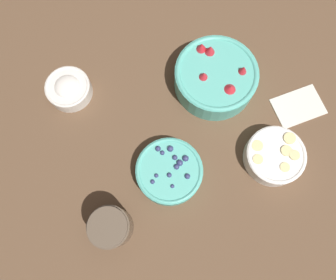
{
  "coord_description": "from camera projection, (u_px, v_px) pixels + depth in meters",
  "views": [
    {
      "loc": [
        0.11,
        0.26,
        0.82
      ],
      "look_at": [
        0.05,
        0.05,
        0.05
      ],
      "focal_mm": 35.0,
      "sensor_mm": 36.0,
      "label": 1
    }
  ],
  "objects": [
    {
      "name": "bowl_cream",
      "position": [
        68.0,
        89.0,
        0.86
      ],
      "size": [
        0.12,
        0.12,
        0.05
      ],
      "color": "silver",
      "rests_on": "ground_plane"
    },
    {
      "name": "napkin",
      "position": [
        299.0,
        106.0,
        0.87
      ],
      "size": [
        0.14,
        0.1,
        0.01
      ],
      "color": "silver",
      "rests_on": "ground_plane"
    },
    {
      "name": "bowl_blueberries",
      "position": [
        169.0,
        171.0,
        0.8
      ],
      "size": [
        0.16,
        0.16,
        0.05
      ],
      "color": "#56B7A8",
      "rests_on": "ground_plane"
    },
    {
      "name": "bowl_bananas",
      "position": [
        275.0,
        156.0,
        0.81
      ],
      "size": [
        0.15,
        0.15,
        0.05
      ],
      "color": "white",
      "rests_on": "ground_plane"
    },
    {
      "name": "bowl_strawberries",
      "position": [
        216.0,
        77.0,
        0.85
      ],
      "size": [
        0.22,
        0.22,
        0.09
      ],
      "color": "#56B7A8",
      "rests_on": "ground_plane"
    },
    {
      "name": "ground_plane",
      "position": [
        183.0,
        123.0,
        0.86
      ],
      "size": [
        4.0,
        4.0,
        0.0
      ],
      "primitive_type": "plane",
      "color": "brown"
    },
    {
      "name": "jar_chocolate",
      "position": [
        111.0,
        227.0,
        0.75
      ],
      "size": [
        0.09,
        0.09,
        0.1
      ],
      "color": "brown",
      "rests_on": "ground_plane"
    }
  ]
}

